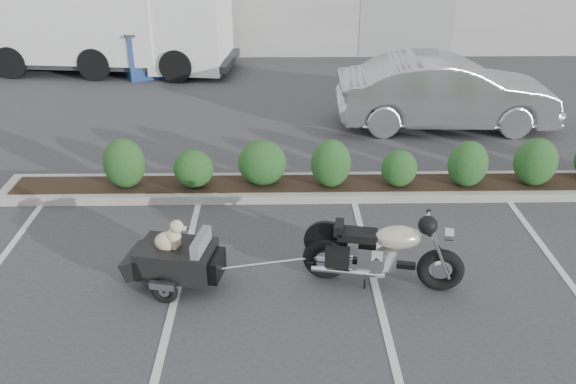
{
  "coord_description": "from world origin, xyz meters",
  "views": [
    {
      "loc": [
        -0.11,
        -7.61,
        4.87
      ],
      "look_at": [
        0.03,
        0.67,
        0.75
      ],
      "focal_mm": 38.0,
      "sensor_mm": 36.0,
      "label": 1
    }
  ],
  "objects_px": {
    "sedan": "(446,93)",
    "dumpster": "(158,51)",
    "pet_trailer": "(176,258)",
    "motorcycle": "(382,253)",
    "delivery_truck": "(109,17)"
  },
  "relations": [
    {
      "from": "sedan",
      "to": "pet_trailer",
      "type": "bearing_deg",
      "value": 141.66
    },
    {
      "from": "pet_trailer",
      "to": "dumpster",
      "type": "bearing_deg",
      "value": 112.38
    },
    {
      "from": "motorcycle",
      "to": "dumpster",
      "type": "bearing_deg",
      "value": 125.65
    },
    {
      "from": "motorcycle",
      "to": "sedan",
      "type": "height_order",
      "value": "sedan"
    },
    {
      "from": "motorcycle",
      "to": "pet_trailer",
      "type": "distance_m",
      "value": 2.78
    },
    {
      "from": "delivery_truck",
      "to": "pet_trailer",
      "type": "bearing_deg",
      "value": -66.6
    },
    {
      "from": "motorcycle",
      "to": "dumpster",
      "type": "distance_m",
      "value": 11.86
    },
    {
      "from": "pet_trailer",
      "to": "dumpster",
      "type": "distance_m",
      "value": 10.99
    },
    {
      "from": "motorcycle",
      "to": "sedan",
      "type": "bearing_deg",
      "value": 80.44
    },
    {
      "from": "delivery_truck",
      "to": "sedan",
      "type": "bearing_deg",
      "value": -24.09
    },
    {
      "from": "motorcycle",
      "to": "dumpster",
      "type": "relative_size",
      "value": 0.91
    },
    {
      "from": "motorcycle",
      "to": "pet_trailer",
      "type": "xyz_separation_m",
      "value": [
        -2.78,
        0.03,
        -0.06
      ]
    },
    {
      "from": "pet_trailer",
      "to": "dumpster",
      "type": "height_order",
      "value": "dumpster"
    },
    {
      "from": "sedan",
      "to": "dumpster",
      "type": "relative_size",
      "value": 2.03
    },
    {
      "from": "dumpster",
      "to": "delivery_truck",
      "type": "xyz_separation_m",
      "value": [
        -1.39,
        0.42,
        0.9
      ]
    }
  ]
}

